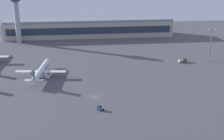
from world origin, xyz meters
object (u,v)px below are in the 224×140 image
airplane_far_stand (41,71)px  apron_light_west (211,43)px  fuel_truck (183,60)px  control_tower (17,14)px  pushback_tug (100,108)px

airplane_far_stand → apron_light_west: apron_light_west is taller
airplane_far_stand → apron_light_west: (114.16, 18.83, 9.48)m
airplane_far_stand → fuel_truck: 96.96m
control_tower → apron_light_west: bearing=-26.5°
fuel_truck → pushback_tug: bearing=-64.1°
control_tower → airplane_far_stand: (27.53, -89.50, -21.33)m
pushback_tug → apron_light_west: apron_light_west is taller
pushback_tug → apron_light_west: (82.29, 67.41, 12.23)m
control_tower → airplane_far_stand: size_ratio=1.12×
control_tower → pushback_tug: size_ratio=12.66×
control_tower → fuel_truck: (122.64, -70.80, -23.77)m
airplane_far_stand → apron_light_west: bearing=16.6°
control_tower → fuel_truck: 143.59m
pushback_tug → apron_light_west: size_ratio=0.15×
apron_light_west → airplane_far_stand: bearing=-170.6°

